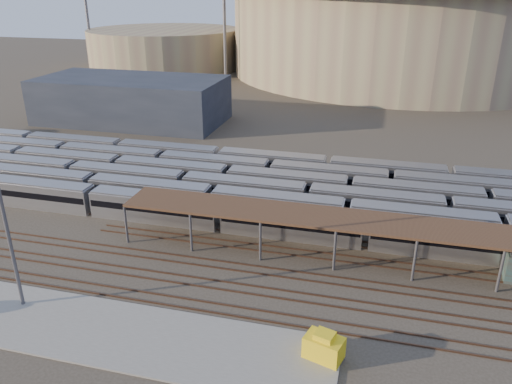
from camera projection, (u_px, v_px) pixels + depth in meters
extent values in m
plane|color=#383026|center=(184.00, 255.00, 59.58)|extent=(420.00, 420.00, 0.00)
cube|color=gray|center=(74.00, 325.00, 47.33)|extent=(50.00, 9.00, 0.20)
cube|color=#AFAFB3|center=(221.00, 216.00, 65.52)|extent=(112.00, 2.90, 3.60)
cube|color=#AFAFB3|center=(211.00, 201.00, 69.90)|extent=(112.00, 2.90, 3.60)
cube|color=#AFAFB3|center=(184.00, 186.00, 75.01)|extent=(112.00, 2.90, 3.60)
cube|color=#AFAFB3|center=(227.00, 179.00, 77.47)|extent=(112.00, 2.90, 3.60)
cube|color=#AFAFB3|center=(269.00, 173.00, 79.87)|extent=(112.00, 2.90, 3.60)
cube|color=#AFAFB3|center=(219.00, 160.00, 85.93)|extent=(112.00, 2.90, 3.60)
cylinder|color=#58575C|center=(126.00, 224.00, 61.62)|extent=(0.30, 0.30, 5.00)
cylinder|color=#58575C|center=(146.00, 207.00, 66.43)|extent=(0.30, 0.30, 5.00)
cylinder|color=#58575C|center=(191.00, 233.00, 59.63)|extent=(0.30, 0.30, 5.00)
cylinder|color=#58575C|center=(206.00, 214.00, 64.44)|extent=(0.30, 0.30, 5.00)
cylinder|color=#58575C|center=(260.00, 241.00, 57.64)|extent=(0.30, 0.30, 5.00)
cylinder|color=#58575C|center=(271.00, 221.00, 62.45)|extent=(0.30, 0.30, 5.00)
cylinder|color=#58575C|center=(335.00, 250.00, 55.64)|extent=(0.30, 0.30, 5.00)
cylinder|color=#58575C|center=(340.00, 229.00, 60.46)|extent=(0.30, 0.30, 5.00)
cylinder|color=#58575C|center=(415.00, 260.00, 53.65)|extent=(0.30, 0.30, 5.00)
cylinder|color=#58575C|center=(413.00, 237.00, 58.47)|extent=(0.30, 0.30, 5.00)
cylinder|color=#58575C|center=(501.00, 271.00, 51.66)|extent=(0.30, 0.30, 5.00)
cylinder|color=#58575C|center=(492.00, 247.00, 56.48)|extent=(0.30, 0.30, 5.00)
cube|color=#3B2518|center=(377.00, 223.00, 56.02)|extent=(60.00, 6.00, 0.30)
cube|color=#4C3323|center=(178.00, 262.00, 57.98)|extent=(170.00, 0.12, 0.18)
cube|color=#4C3323|center=(183.00, 256.00, 59.32)|extent=(170.00, 0.12, 0.18)
cube|color=#4C3323|center=(163.00, 281.00, 54.42)|extent=(170.00, 0.12, 0.18)
cube|color=#4C3323|center=(169.00, 273.00, 55.75)|extent=(170.00, 0.12, 0.18)
cube|color=#4C3323|center=(147.00, 302.00, 50.85)|extent=(170.00, 0.12, 0.18)
cube|color=#4C3323|center=(153.00, 293.00, 52.19)|extent=(170.00, 0.12, 0.18)
cylinder|color=gray|center=(402.00, 32.00, 173.04)|extent=(116.00, 116.00, 28.00)
cylinder|color=gray|center=(165.00, 48.00, 186.60)|extent=(56.00, 56.00, 14.00)
cube|color=#1E232D|center=(132.00, 100.00, 114.75)|extent=(42.00, 20.00, 10.00)
cylinder|color=#58575C|center=(225.00, 23.00, 157.52)|extent=(1.00, 1.00, 36.00)
cylinder|color=#58575C|center=(87.00, 18.00, 179.20)|extent=(1.00, 1.00, 36.00)
cylinder|color=#58575C|center=(311.00, 15.00, 197.42)|extent=(1.00, 1.00, 36.00)
cylinder|color=#58575C|center=(2.00, 204.00, 46.06)|extent=(0.36, 0.36, 22.06)
cube|color=yellow|center=(324.00, 348.00, 42.80)|extent=(3.71, 2.89, 2.04)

